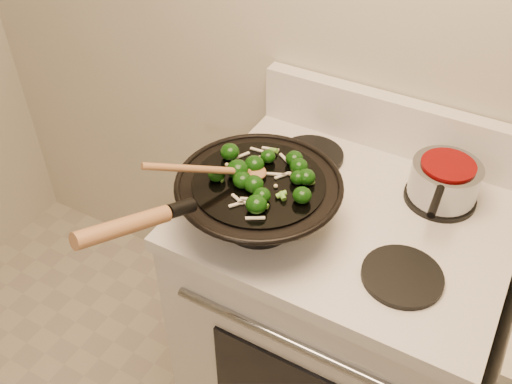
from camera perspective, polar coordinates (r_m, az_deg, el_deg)
The scene contains 5 objects.
stove at distance 1.77m, azimuth 7.91°, elevation -12.54°, with size 0.78×0.67×1.08m.
wok at distance 1.33m, azimuth 0.12°, elevation -0.74°, with size 0.39×0.63×0.25m.
stirfry at distance 1.29m, azimuth 0.68°, elevation 1.70°, with size 0.26×0.25×0.04m.
wooden_spoon at distance 1.27m, azimuth -3.16°, elevation 2.21°, with size 0.20×0.25×0.11m.
saucepan at distance 1.48m, azimuth 18.32°, elevation 1.11°, with size 0.17×0.28×0.10m.
Camera 1 is at (0.14, 0.14, 1.88)m, focal length 40.00 mm.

